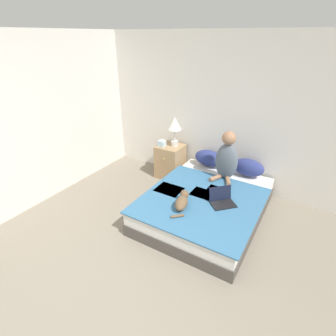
{
  "coord_description": "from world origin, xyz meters",
  "views": [
    {
      "loc": [
        1.33,
        -0.89,
        2.47
      ],
      "look_at": [
        -0.42,
        2.02,
        0.73
      ],
      "focal_mm": 28.0,
      "sensor_mm": 36.0,
      "label": 1
    }
  ],
  "objects": [
    {
      "name": "ground_plane",
      "position": [
        0.0,
        0.0,
        0.0
      ],
      "size": [
        16.0,
        16.0,
        0.0
      ],
      "primitive_type": "plane",
      "color": "gray"
    },
    {
      "name": "wall_back",
      "position": [
        0.0,
        3.28,
        1.27
      ],
      "size": [
        5.64,
        0.05,
        2.55
      ],
      "color": "silver",
      "rests_on": "ground_plane"
    },
    {
      "name": "wall_side",
      "position": [
        -2.34,
        1.63,
        1.27
      ],
      "size": [
        0.05,
        4.26,
        2.55
      ],
      "color": "silver",
      "rests_on": "ground_plane"
    },
    {
      "name": "bed",
      "position": [
        0.14,
        2.19,
        0.19
      ],
      "size": [
        1.59,
        2.03,
        0.38
      ],
      "color": "#4C4742",
      "rests_on": "ground_plane"
    },
    {
      "name": "pillow_near",
      "position": [
        -0.21,
        3.06,
        0.53
      ],
      "size": [
        0.51,
        0.25,
        0.29
      ],
      "color": "navy",
      "rests_on": "bed"
    },
    {
      "name": "pillow_far",
      "position": [
        0.49,
        3.06,
        0.53
      ],
      "size": [
        0.51,
        0.25,
        0.29
      ],
      "color": "navy",
      "rests_on": "bed"
    },
    {
      "name": "person_sitting",
      "position": [
        0.2,
        2.78,
        0.74
      ],
      "size": [
        0.37,
        0.36,
        0.79
      ],
      "color": "slate",
      "rests_on": "bed"
    },
    {
      "name": "cat_tabby",
      "position": [
        -0.02,
        1.72,
        0.47
      ],
      "size": [
        0.24,
        0.5,
        0.18
      ],
      "rotation": [
        0.0,
        0.0,
        1.82
      ],
      "color": "brown",
      "rests_on": "bed"
    },
    {
      "name": "laptop_open",
      "position": [
        0.42,
        2.07,
        0.43
      ],
      "size": [
        0.4,
        0.41,
        0.22
      ],
      "rotation": [
        0.0,
        0.0,
        0.8
      ],
      "color": "black",
      "rests_on": "bed"
    },
    {
      "name": "nightstand",
      "position": [
        -0.95,
        2.99,
        0.32
      ],
      "size": [
        0.46,
        0.47,
        0.63
      ],
      "color": "tan",
      "rests_on": "ground_plane"
    },
    {
      "name": "table_lamp",
      "position": [
        -0.88,
        3.02,
        1.02
      ],
      "size": [
        0.25,
        0.25,
        0.54
      ],
      "color": "beige",
      "rests_on": "nightstand"
    },
    {
      "name": "tissue_box",
      "position": [
        -1.07,
        2.88,
        0.69
      ],
      "size": [
        0.12,
        0.12,
        0.14
      ],
      "color": "silver",
      "rests_on": "nightstand"
    }
  ]
}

